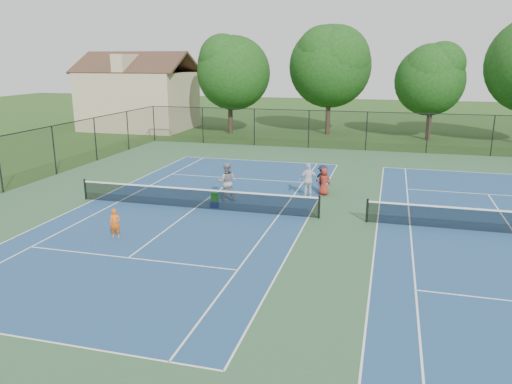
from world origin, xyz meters
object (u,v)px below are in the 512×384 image
(tree_back_b, at_px, (330,62))
(clapboard_house, at_px, (139,98))
(bystander_b, at_px, (323,179))
(instructor, at_px, (227,182))
(tree_back_c, at_px, (433,76))
(child_player, at_px, (115,223))
(bystander_c, at_px, (324,182))
(bystander_a, at_px, (308,180))
(ball_hopper, at_px, (215,197))
(ball_crate, at_px, (215,204))
(tree_back_a, at_px, (230,69))

(tree_back_b, bearing_deg, clapboard_house, -176.99)
(bystander_b, bearing_deg, instructor, 71.31)
(instructor, relative_size, bystander_b, 1.32)
(tree_back_c, bearing_deg, child_player, -114.61)
(bystander_c, bearing_deg, child_player, 56.73)
(clapboard_house, distance_m, instructor, 28.95)
(bystander_a, bearing_deg, child_player, 26.51)
(tree_back_b, relative_size, tree_back_c, 1.19)
(instructor, relative_size, ball_hopper, 4.46)
(ball_crate, bearing_deg, bystander_b, 42.70)
(tree_back_a, relative_size, tree_back_c, 1.09)
(bystander_a, relative_size, bystander_c, 1.22)
(clapboard_house, bearing_deg, bystander_c, -44.10)
(tree_back_c, xyz_separation_m, ball_crate, (-11.14, -24.59, -5.33))
(clapboard_house, xyz_separation_m, bystander_b, (21.46, -20.35, -2.35))
(tree_back_b, relative_size, bystander_b, 6.80)
(bystander_a, bearing_deg, tree_back_a, -86.96)
(clapboard_house, height_order, bystander_b, clapboard_house)
(instructor, bearing_deg, tree_back_b, -110.99)
(ball_crate, bearing_deg, tree_back_b, 85.22)
(tree_back_b, height_order, tree_back_c, tree_back_b)
(bystander_a, distance_m, ball_crate, 5.11)
(bystander_c, distance_m, ball_hopper, 6.00)
(tree_back_c, bearing_deg, bystander_c, -106.92)
(tree_back_a, height_order, ball_hopper, tree_back_a)
(instructor, bearing_deg, clapboard_house, -70.21)
(tree_back_b, bearing_deg, bystander_a, -85.22)
(child_player, xyz_separation_m, ball_crate, (2.41, 5.00, -0.45))
(tree_back_a, height_order, tree_back_b, tree_back_b)
(bystander_a, bearing_deg, ball_hopper, 12.42)
(tree_back_a, distance_m, instructor, 23.93)
(clapboard_house, relative_size, ball_crate, 30.32)
(tree_back_b, bearing_deg, tree_back_c, -6.34)
(tree_back_a, xyz_separation_m, child_player, (4.45, -28.59, -5.44))
(bystander_c, bearing_deg, bystander_b, -67.89)
(tree_back_b, distance_m, tree_back_c, 9.12)
(bystander_b, bearing_deg, tree_back_c, -70.31)
(tree_back_a, xyz_separation_m, instructor, (7.04, -22.31, -5.07))
(bystander_c, relative_size, ball_crate, 4.07)
(tree_back_a, bearing_deg, bystander_c, -59.77)
(bystander_c, bearing_deg, clapboard_house, -37.64)
(tree_back_c, height_order, bystander_c, tree_back_c)
(child_player, relative_size, bystander_b, 0.81)
(tree_back_c, relative_size, instructor, 4.31)
(instructor, height_order, bystander_b, instructor)
(tree_back_a, distance_m, bystander_a, 23.80)
(bystander_c, distance_m, ball_crate, 6.02)
(bystander_b, distance_m, ball_crate, 6.28)
(clapboard_house, relative_size, child_player, 9.10)
(child_player, height_order, ball_hopper, child_player)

